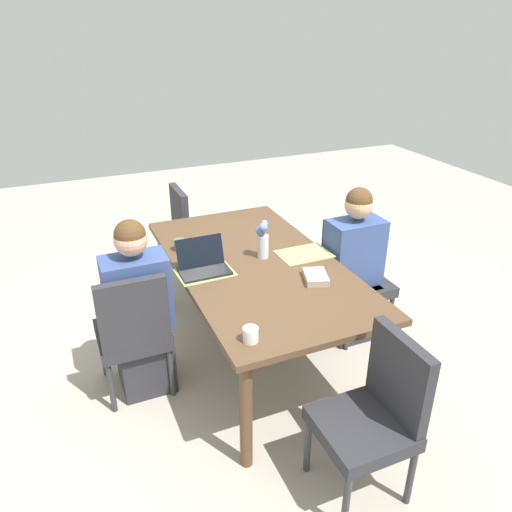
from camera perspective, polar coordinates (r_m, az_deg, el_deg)
The scene contains 16 objects.
ground_plane at distance 3.75m, azimuth 0.00°, elevation -11.14°, with size 10.00×10.00×0.00m, color #B2A899.
dining_table at distance 3.38m, azimuth 0.00°, elevation -1.91°, with size 1.96×1.04×0.76m.
chair_near_left_near at distance 3.87m, azimuth 11.12°, elevation -1.67°, with size 0.44×0.44×0.90m.
person_near_left_near at distance 3.77m, azimuth 11.01°, elevation -1.96°, with size 0.36×0.40×1.19m.
chair_far_left_mid at distance 3.22m, azimuth -13.97°, elevation -8.15°, with size 0.44×0.44×0.90m.
person_far_left_mid at distance 3.28m, azimuth -13.22°, elevation -6.86°, with size 0.36×0.40×1.19m.
chair_head_right_left_far at distance 4.56m, azimuth -7.24°, elevation 3.02°, with size 0.44×0.44×0.90m.
chair_head_left_right_near at distance 2.65m, azimuth 13.64°, elevation -16.87°, with size 0.44×0.44×0.90m.
flower_vase at distance 3.36m, azimuth 0.78°, elevation 2.11°, with size 0.10×0.09×0.27m.
placemat_near_left_near at distance 3.48m, azimuth 5.57°, elevation 0.24°, with size 0.36×0.26×0.00m, color #9EBC66.
placemat_far_left_mid at distance 3.24m, azimuth -5.91°, elevation -1.87°, with size 0.36×0.26×0.00m, color #9EBC66.
laptop_far_left_mid at distance 3.24m, azimuth -6.12°, elevation -1.03°, with size 0.22×0.32×0.21m.
coffee_mug_near_left at distance 3.55m, azimuth -8.81°, elevation 1.28°, with size 0.08×0.08×0.08m, color #47704C.
coffee_mug_near_right at distance 3.47m, azimuth -6.34°, elevation 0.93°, with size 0.08×0.08×0.10m, color #33477A.
coffee_mug_centre_left at distance 2.56m, azimuth -0.63°, elevation -9.03°, with size 0.08×0.08×0.08m, color white.
book_red_cover at distance 3.15m, azimuth 6.88°, elevation -2.41°, with size 0.20×0.14×0.04m, color #B2A38E.
Camera 1 is at (-2.75, 1.17, 2.27)m, focal length 34.74 mm.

